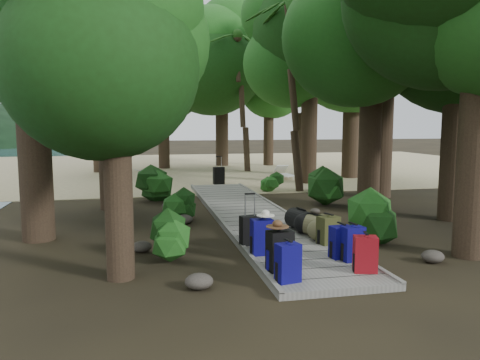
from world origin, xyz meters
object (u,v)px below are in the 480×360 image
object	(u,v)px
duffel_right_black	(301,220)
suitcase_on_boardwalk	(250,230)
backpack_right_d	(328,229)
lone_suitcase_on_sand	(219,176)
backpack_right_c	(341,240)
backpack_left_b	(280,248)
backpack_right_a	(365,252)
sun_lounger	(285,172)
duffel_right_khaki	(320,227)
kayak	(143,175)
backpack_left_c	(262,235)
backpack_left_d	(253,228)
backpack_right_b	(352,242)
backpack_left_a	(288,261)

from	to	relation	value
duffel_right_black	suitcase_on_boardwalk	size ratio (longest dim) A/B	1.25
backpack_right_d	lone_suitcase_on_sand	xyz separation A→B (m)	(-0.51, 10.44, -0.05)
backpack_right_c	backpack_left_b	bearing A→B (deg)	-166.54
backpack_right_a	sun_lounger	bearing A→B (deg)	93.70
backpack_right_c	duffel_right_khaki	distance (m)	1.57
duffel_right_khaki	backpack_right_c	bearing A→B (deg)	-129.29
backpack_right_c	kayak	world-z (taller)	backpack_right_c
backpack_left_b	kayak	xyz separation A→B (m)	(-2.12, 14.75, -0.31)
duffel_right_khaki	backpack_left_c	bearing A→B (deg)	-177.75
backpack_left_c	backpack_right_c	distance (m)	1.43
lone_suitcase_on_sand	kayak	bearing A→B (deg)	131.20
duffel_right_khaki	suitcase_on_boardwalk	bearing A→B (deg)	160.58
suitcase_on_boardwalk	backpack_left_c	bearing A→B (deg)	-94.51
duffel_right_khaki	sun_lounger	distance (m)	11.48
backpack_left_c	sun_lounger	distance (m)	12.91
backpack_right_c	backpack_right_d	bearing A→B (deg)	73.58
backpack_right_a	lone_suitcase_on_sand	world-z (taller)	backpack_right_a
sun_lounger	duffel_right_khaki	bearing A→B (deg)	-109.16
kayak	backpack_left_c	bearing A→B (deg)	-81.33
backpack_left_c	backpack_left_d	bearing A→B (deg)	84.75
backpack_right_c	backpack_right_d	xyz separation A→B (m)	(0.17, 0.99, -0.01)
backpack_right_a	backpack_right_d	bearing A→B (deg)	101.97
duffel_right_khaki	duffel_right_black	xyz separation A→B (m)	(-0.18, 0.69, 0.01)
backpack_left_c	lone_suitcase_on_sand	distance (m)	10.95
backpack_left_b	backpack_left_d	distance (m)	1.98
backpack_right_c	backpack_left_c	bearing A→B (deg)	151.95
backpack_left_b	sun_lounger	xyz separation A→B (m)	(4.24, 13.18, -0.18)
backpack_right_b	duffel_right_black	xyz separation A→B (m)	(-0.09, 2.45, -0.11)
backpack_right_b	sun_lounger	world-z (taller)	backpack_right_b
backpack_left_b	backpack_right_c	size ratio (longest dim) A/B	1.15
duffel_right_black	lone_suitcase_on_sand	size ratio (longest dim) A/B	1.04
backpack_left_d	backpack_left_c	bearing A→B (deg)	-103.46
kayak	sun_lounger	size ratio (longest dim) A/B	1.77
backpack_left_a	kayak	world-z (taller)	backpack_left_a
lone_suitcase_on_sand	sun_lounger	bearing A→B (deg)	15.28
backpack_right_b	duffel_right_khaki	world-z (taller)	backpack_right_b
backpack_left_b	duffel_right_khaki	bearing A→B (deg)	44.07
backpack_left_d	backpack_right_b	bearing A→B (deg)	-60.70
backpack_left_a	backpack_right_a	world-z (taller)	backpack_left_a
duffel_right_khaki	kayak	size ratio (longest dim) A/B	0.21
backpack_left_d	sun_lounger	bearing A→B (deg)	59.40
backpack_right_a	backpack_right_c	bearing A→B (deg)	109.04
duffel_right_black	sun_lounger	size ratio (longest dim) A/B	0.41
backpack_left_c	kayak	distance (m)	13.91
backpack_left_c	backpack_left_b	bearing A→B (deg)	-89.25
backpack_right_b	backpack_right_d	world-z (taller)	backpack_right_b
sun_lounger	backpack_left_a	bearing A→B (deg)	-112.68
backpack_right_a	duffel_right_black	xyz separation A→B (m)	(-0.02, 3.08, -0.10)
lone_suitcase_on_sand	backpack_left_b	bearing A→B (deg)	-100.50
backpack_right_d	sun_lounger	distance (m)	12.04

